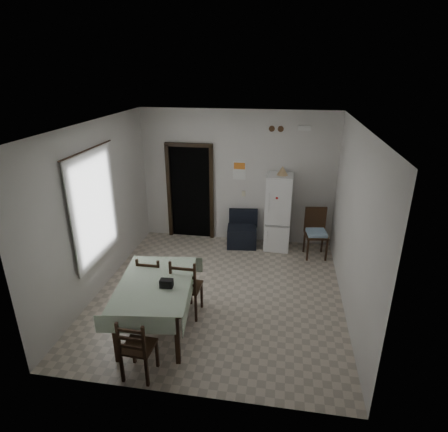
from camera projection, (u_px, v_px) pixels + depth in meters
name	position (u px, v px, depth m)	size (l,w,h in m)	color
ground	(219.00, 292.00, 6.59)	(4.50, 4.50, 0.00)	#B7A995
ceiling	(219.00, 125.00, 5.51)	(4.20, 4.50, 0.02)	white
wall_back	(237.00, 178.00, 8.11)	(4.20, 0.02, 2.90)	silver
wall_front	(182.00, 293.00, 3.99)	(4.20, 0.02, 2.90)	silver
wall_left	(98.00, 208.00, 6.36)	(0.02, 4.50, 2.90)	silver
wall_right	(354.00, 224.00, 5.73)	(0.02, 4.50, 2.90)	silver
doorway	(193.00, 190.00, 8.60)	(1.06, 0.52, 2.22)	black
window_recess	(88.00, 207.00, 6.15)	(0.10, 1.20, 1.60)	silver
curtain	(95.00, 207.00, 6.14)	(0.02, 1.45, 1.85)	silver
curtain_rod	(87.00, 150.00, 5.78)	(0.02, 0.02, 1.60)	black
calendar	(239.00, 170.00, 8.03)	(0.28, 0.02, 0.40)	white
calendar_image	(239.00, 166.00, 7.98)	(0.24, 0.01, 0.14)	orange
light_switch	(244.00, 194.00, 8.21)	(0.08, 0.02, 0.12)	beige
vent_left	(272.00, 129.00, 7.59)	(0.12, 0.12, 0.03)	brown
vent_right	(281.00, 129.00, 7.56)	(0.12, 0.12, 0.03)	brown
emergency_light	(305.00, 128.00, 7.46)	(0.25, 0.07, 0.09)	white
fridge	(278.00, 213.00, 7.91)	(0.53, 0.53, 1.64)	white
tan_cone	(283.00, 171.00, 7.57)	(0.22, 0.22, 0.18)	tan
navy_seat	(242.00, 229.00, 8.19)	(0.63, 0.61, 0.76)	black
corner_chair	(316.00, 234.00, 7.65)	(0.44, 0.44, 1.02)	black
dining_table	(157.00, 306.00, 5.52)	(1.03, 1.57, 0.82)	#ACC0A4
black_bag	(166.00, 283.00, 5.24)	(0.18, 0.11, 0.12)	black
dining_chair_far_left	(153.00, 280.00, 6.08)	(0.40, 0.40, 0.93)	black
dining_chair_far_right	(187.00, 286.00, 5.85)	(0.44, 0.44, 1.02)	black
dining_chair_near_head	(138.00, 346.00, 4.68)	(0.39, 0.39, 0.90)	black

